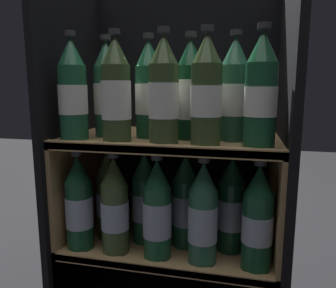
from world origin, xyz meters
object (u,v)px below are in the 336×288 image
at_px(bottle_upper_front_0, 73,92).
at_px(bottle_upper_back_0, 107,92).
at_px(bottle_upper_back_2, 190,93).
at_px(bottle_lower_back_0, 109,196).
at_px(bottle_upper_front_1, 116,93).
at_px(bottle_upper_back_3, 234,92).
at_px(bottle_upper_front_4, 261,93).
at_px(bottle_lower_back_1, 145,199).
at_px(bottle_upper_back_1, 149,92).
at_px(bottle_lower_back_3, 231,207).
at_px(bottle_lower_front_2, 157,212).
at_px(bottle_lower_front_0, 79,205).
at_px(bottle_upper_front_3, 206,93).
at_px(bottle_lower_front_3, 203,216).
at_px(bottle_upper_front_2, 164,93).
at_px(bottle_lower_front_4, 257,221).
at_px(bottle_lower_back_2, 185,203).
at_px(bottle_lower_front_1, 115,208).

relative_size(bottle_upper_front_0, bottle_upper_back_0, 1.00).
distance_m(bottle_upper_back_2, bottle_lower_back_0, 0.40).
height_order(bottle_upper_front_1, bottle_upper_back_3, same).
distance_m(bottle_upper_front_4, bottle_upper_back_0, 0.43).
bearing_deg(bottle_lower_back_1, bottle_upper_back_2, 0.00).
height_order(bottle_upper_back_1, bottle_lower_back_3, bottle_upper_back_1).
relative_size(bottle_upper_front_0, bottle_lower_front_2, 1.00).
height_order(bottle_upper_front_4, bottle_lower_front_0, bottle_upper_front_4).
xyz_separation_m(bottle_upper_front_3, bottle_upper_back_0, (-0.29, 0.08, -0.00)).
xyz_separation_m(bottle_lower_front_2, bottle_lower_front_3, (0.12, 0.00, -0.00)).
relative_size(bottle_upper_front_2, bottle_lower_back_1, 1.00).
relative_size(bottle_upper_front_1, bottle_upper_back_1, 1.00).
bearing_deg(bottle_upper_front_1, bottle_upper_back_1, 53.27).
bearing_deg(bottle_upper_front_0, bottle_lower_front_3, 0.00).
bearing_deg(bottle_upper_back_3, bottle_upper_front_1, -164.00).
bearing_deg(bottle_lower_front_4, bottle_lower_back_2, 156.78).
xyz_separation_m(bottle_upper_back_1, bottle_lower_front_3, (0.17, -0.08, -0.31)).
relative_size(bottle_upper_front_4, bottle_lower_front_4, 1.00).
bearing_deg(bottle_upper_front_1, bottle_upper_front_2, -0.00).
bearing_deg(bottle_upper_front_3, bottle_lower_front_1, 180.00).
relative_size(bottle_upper_front_0, bottle_lower_front_1, 1.00).
height_order(bottle_lower_front_2, bottle_lower_back_0, same).
relative_size(bottle_upper_front_0, bottle_lower_back_1, 1.00).
relative_size(bottle_upper_front_4, bottle_upper_back_0, 1.00).
bearing_deg(bottle_upper_back_0, bottle_lower_back_2, 0.00).
xyz_separation_m(bottle_upper_front_4, bottle_lower_front_2, (-0.25, 0.00, -0.31)).
bearing_deg(bottle_lower_back_1, bottle_lower_front_3, -24.93).
bearing_deg(bottle_upper_front_2, bottle_lower_front_2, 180.00).
xyz_separation_m(bottle_lower_front_2, bottle_lower_back_1, (-0.06, 0.08, 0.00)).
bearing_deg(bottle_lower_back_3, bottle_lower_front_3, -128.84).
bearing_deg(bottle_upper_back_2, bottle_upper_back_3, -0.00).
bearing_deg(bottle_upper_back_2, bottle_upper_back_0, -180.00).
bearing_deg(bottle_upper_back_0, bottle_upper_front_0, -125.90).
bearing_deg(bottle_upper_front_3, bottle_lower_back_1, 155.38).
relative_size(bottle_upper_back_0, bottle_lower_back_0, 1.00).
distance_m(bottle_upper_front_1, bottle_upper_front_4, 0.36).
bearing_deg(bottle_upper_back_2, bottle_lower_front_0, -164.21).
bearing_deg(bottle_lower_front_1, bottle_upper_back_1, 48.01).
bearing_deg(bottle_lower_front_1, bottle_upper_back_3, 15.35).
bearing_deg(bottle_lower_front_2, bottle_lower_back_3, 24.00).
relative_size(bottle_upper_front_2, bottle_lower_front_1, 1.00).
xyz_separation_m(bottle_upper_back_2, bottle_lower_front_4, (0.19, -0.08, -0.31)).
bearing_deg(bottle_upper_front_2, bottle_lower_front_4, 0.00).
distance_m(bottle_upper_front_0, bottle_lower_front_0, 0.31).
relative_size(bottle_lower_front_0, bottle_lower_back_3, 1.00).
distance_m(bottle_upper_front_3, bottle_upper_back_3, 0.11).
relative_size(bottle_lower_front_3, bottle_lower_back_2, 1.00).
height_order(bottle_upper_back_0, bottle_lower_front_3, bottle_upper_back_0).
bearing_deg(bottle_upper_back_3, bottle_lower_front_2, -155.75).
distance_m(bottle_lower_front_0, bottle_lower_back_1, 0.19).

